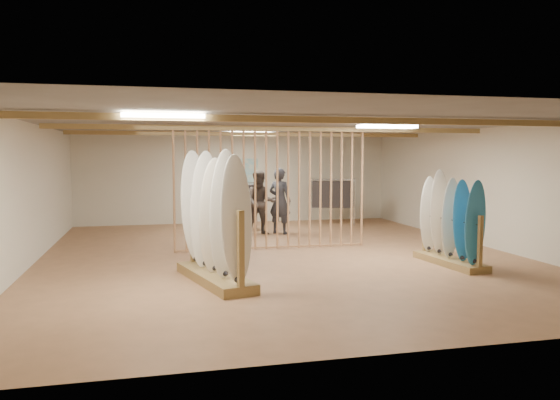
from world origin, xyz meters
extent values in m
plane|color=#AD7A54|center=(0.00, 0.00, 0.00)|extent=(12.00, 12.00, 0.00)
plane|color=gray|center=(0.00, 0.00, 2.80)|extent=(12.00, 12.00, 0.00)
plane|color=silver|center=(0.00, 6.00, 1.40)|extent=(12.00, 0.00, 12.00)
plane|color=silver|center=(0.00, -6.00, 1.40)|extent=(12.00, 0.00, 12.00)
plane|color=silver|center=(-5.00, 0.00, 1.40)|extent=(0.00, 12.00, 12.00)
plane|color=silver|center=(5.00, 0.00, 1.40)|extent=(0.00, 12.00, 12.00)
cube|color=#9A7C46|center=(0.00, 0.00, 2.72)|extent=(9.50, 6.12, 0.10)
cube|color=white|center=(0.00, 0.00, 2.74)|extent=(1.20, 0.35, 0.06)
cylinder|color=tan|center=(-2.20, 0.80, 1.40)|extent=(0.05, 0.05, 2.78)
cylinder|color=tan|center=(-1.94, 0.80, 1.40)|extent=(0.05, 0.05, 2.78)
cylinder|color=tan|center=(-1.68, 0.80, 1.40)|extent=(0.05, 0.05, 2.78)
cylinder|color=tan|center=(-1.42, 0.80, 1.40)|extent=(0.05, 0.05, 2.78)
cylinder|color=tan|center=(-1.16, 0.80, 1.40)|extent=(0.05, 0.05, 2.78)
cylinder|color=tan|center=(-0.91, 0.80, 1.40)|extent=(0.05, 0.05, 2.78)
cylinder|color=tan|center=(-0.65, 0.80, 1.40)|extent=(0.05, 0.05, 2.78)
cylinder|color=tan|center=(-0.39, 0.80, 1.40)|extent=(0.05, 0.05, 2.78)
cylinder|color=tan|center=(-0.13, 0.80, 1.40)|extent=(0.05, 0.05, 2.78)
cylinder|color=tan|center=(0.13, 0.80, 1.40)|extent=(0.05, 0.05, 2.78)
cylinder|color=tan|center=(0.39, 0.80, 1.40)|extent=(0.05, 0.05, 2.78)
cylinder|color=tan|center=(0.65, 0.80, 1.40)|extent=(0.05, 0.05, 2.78)
cylinder|color=tan|center=(0.91, 0.80, 1.40)|extent=(0.05, 0.05, 2.78)
cylinder|color=tan|center=(1.16, 0.80, 1.40)|extent=(0.05, 0.05, 2.78)
cylinder|color=tan|center=(1.42, 0.80, 1.40)|extent=(0.05, 0.05, 2.78)
cylinder|color=tan|center=(1.68, 0.80, 1.40)|extent=(0.05, 0.05, 2.78)
cylinder|color=tan|center=(1.94, 0.80, 1.40)|extent=(0.05, 0.05, 2.78)
cylinder|color=tan|center=(2.20, 0.80, 1.40)|extent=(0.05, 0.05, 2.78)
cube|color=#369BBE|center=(0.00, 5.98, 1.60)|extent=(1.40, 0.03, 0.90)
cube|color=#9A7C46|center=(-1.67, -2.18, 0.08)|extent=(1.17, 2.41, 0.17)
cylinder|color=black|center=(-1.67, -2.18, 1.11)|extent=(0.58, 2.21, 0.01)
ellipsoid|color=white|center=(-1.43, -3.12, 1.19)|extent=(0.53, 0.20, 2.05)
ellipsoid|color=white|center=(-1.55, -2.65, 1.19)|extent=(0.53, 0.20, 2.05)
ellipsoid|color=silver|center=(-1.67, -2.18, 1.19)|extent=(0.53, 0.20, 2.05)
ellipsoid|color=white|center=(-1.79, -1.71, 1.19)|extent=(0.53, 0.20, 2.05)
ellipsoid|color=white|center=(-1.91, -1.25, 1.19)|extent=(0.53, 0.20, 2.05)
cube|color=#9A7C46|center=(3.02, -1.79, 0.07)|extent=(0.65, 1.91, 0.13)
cylinder|color=black|center=(3.02, -1.79, 0.89)|extent=(0.16, 1.82, 0.01)
ellipsoid|color=#2D8CD1|center=(3.08, -2.52, 0.96)|extent=(0.43, 0.09, 1.65)
ellipsoid|color=#2D8CD1|center=(3.05, -2.15, 0.96)|extent=(0.43, 0.09, 1.65)
ellipsoid|color=silver|center=(3.02, -1.79, 0.96)|extent=(0.43, 0.09, 1.65)
ellipsoid|color=white|center=(2.99, -1.42, 0.96)|extent=(0.43, 0.09, 1.65)
ellipsoid|color=white|center=(2.96, -1.05, 0.96)|extent=(0.43, 0.09, 1.65)
cylinder|color=silver|center=(-0.25, 3.71, 1.38)|extent=(1.24, 0.53, 0.03)
cube|color=black|center=(-0.25, 3.71, 0.92)|extent=(1.27, 0.77, 0.81)
cylinder|color=silver|center=(-0.25, 3.71, 0.71)|extent=(0.03, 0.03, 1.42)
cylinder|color=silver|center=(2.82, 4.74, 1.40)|extent=(1.29, 0.47, 0.03)
cube|color=black|center=(2.82, 4.74, 0.94)|extent=(1.30, 0.73, 0.82)
cylinder|color=silver|center=(2.82, 4.74, 0.73)|extent=(0.03, 0.03, 1.45)
imported|color=#292A31|center=(0.75, 3.15, 1.03)|extent=(0.89, 0.88, 2.05)
imported|color=#3B332E|center=(0.21, 3.14, 0.99)|extent=(1.07, 0.91, 1.98)
camera|label=1|loc=(-2.72, -11.33, 2.16)|focal=35.00mm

